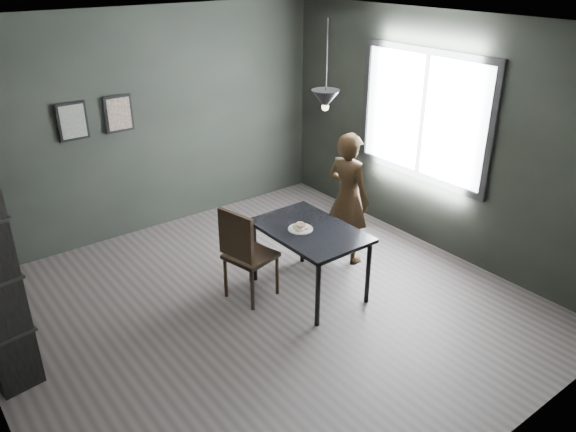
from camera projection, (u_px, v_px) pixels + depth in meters
ground at (264, 309)px, 5.81m from camera, size 5.00×5.00×0.00m
back_wall at (147, 124)px, 7.01m from camera, size 5.00×0.10×2.80m
ceiling at (258, 26)px, 4.61m from camera, size 5.00×5.00×0.02m
window_assembly at (423, 116)px, 6.63m from camera, size 0.04×1.96×1.56m
cafe_table at (310, 236)px, 5.85m from camera, size 0.80×1.20×0.75m
white_plate at (300, 230)px, 5.79m from camera, size 0.23×0.23×0.01m
donut_pile at (300, 227)px, 5.77m from camera, size 0.17×0.17×0.08m
woman at (348, 198)px, 6.46m from camera, size 0.45×0.62×1.57m
wood_chair at (244, 250)px, 5.74m from camera, size 0.54×0.54×1.04m
pendant_lamp at (325, 99)px, 5.47m from camera, size 0.28×0.28×0.86m
framed_print_left at (73, 121)px, 6.40m from camera, size 0.34×0.04×0.44m
framed_print_right at (119, 114)px, 6.71m from camera, size 0.34×0.04×0.44m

